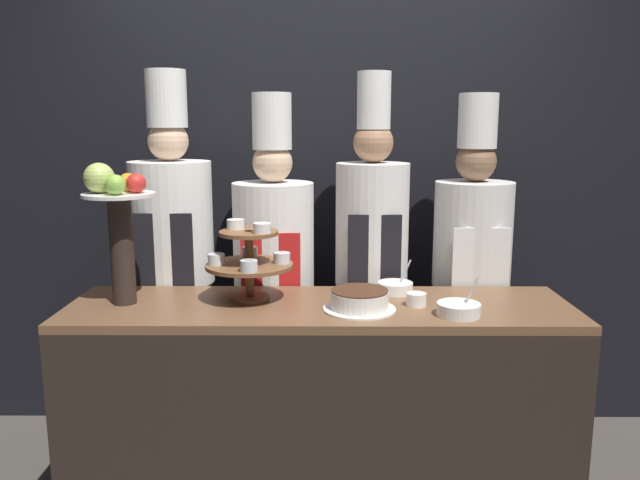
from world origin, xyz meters
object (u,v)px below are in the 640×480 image
object	(u,v)px
tiered_stand	(249,258)
chef_center_right	(372,255)
chef_left	(173,253)
fruit_pedestal	(117,216)
chef_center_left	(274,267)
serving_bowl_near	(459,309)
cup_white	(416,299)
serving_bowl_far	(395,287)
cake_round	(359,300)
chef_right	(471,265)

from	to	relation	value
tiered_stand	chef_center_right	xyz separation A→B (m)	(0.54, 0.43, -0.08)
tiered_stand	chef_center_right	bearing A→B (deg)	38.09
chef_left	fruit_pedestal	bearing A→B (deg)	-101.72
chef_center_left	serving_bowl_near	bearing A→B (deg)	-39.92
cup_white	chef_left	distance (m)	1.22
cup_white	serving_bowl_far	xyz separation A→B (m)	(-0.06, 0.20, -0.00)
cake_round	chef_left	size ratio (longest dim) A/B	0.15
chef_center_left	chef_center_right	world-z (taller)	chef_center_right
cake_round	chef_center_right	world-z (taller)	chef_center_right
cup_white	chef_center_right	distance (m)	0.53
tiered_stand	serving_bowl_far	distance (m)	0.65
fruit_pedestal	chef_center_left	size ratio (longest dim) A/B	0.32
fruit_pedestal	serving_bowl_far	distance (m)	1.21
chef_center_left	chef_right	size ratio (longest dim) A/B	1.00
cup_white	chef_left	bearing A→B (deg)	155.37
tiered_stand	chef_center_left	size ratio (longest dim) A/B	0.20
cup_white	cake_round	bearing A→B (deg)	-166.21
chef_left	chef_center_left	world-z (taller)	chef_left
chef_center_right	fruit_pedestal	bearing A→B (deg)	-155.74
cake_round	chef_center_right	xyz separation A→B (m)	(0.09, 0.57, 0.07)
chef_left	chef_right	bearing A→B (deg)	0.00
fruit_pedestal	cake_round	distance (m)	1.03
chef_center_left	chef_center_right	distance (m)	0.48
cup_white	chef_right	world-z (taller)	chef_right
fruit_pedestal	chef_center_right	distance (m)	1.20
tiered_stand	cup_white	bearing A→B (deg)	-6.89
tiered_stand	chef_center_left	xyz separation A→B (m)	(0.07, 0.43, -0.14)
chef_center_left	chef_right	world-z (taller)	chef_center_left
cup_white	chef_right	distance (m)	0.61
tiered_stand	chef_right	distance (m)	1.12
cup_white	chef_right	xyz separation A→B (m)	(0.34, 0.51, 0.03)
chef_center_right	serving_bowl_far	bearing A→B (deg)	-75.38
chef_center_left	chef_center_right	xyz separation A→B (m)	(0.48, 0.00, 0.06)
tiered_stand	serving_bowl_far	world-z (taller)	tiered_stand
chef_left	chef_center_right	size ratio (longest dim) A/B	1.00
serving_bowl_far	chef_right	xyz separation A→B (m)	(0.41, 0.31, 0.03)
cup_white	chef_right	size ratio (longest dim) A/B	0.05
fruit_pedestal	serving_bowl_near	bearing A→B (deg)	-6.74
fruit_pedestal	chef_center_left	world-z (taller)	chef_center_left
chef_left	serving_bowl_near	bearing A→B (deg)	-27.03
tiered_stand	chef_left	world-z (taller)	chef_left
cake_round	cup_white	bearing A→B (deg)	13.79
cup_white	serving_bowl_far	size ratio (longest dim) A/B	0.52
cake_round	serving_bowl_far	bearing A→B (deg)	56.16
chef_left	chef_center_left	size ratio (longest dim) A/B	1.06
cake_round	chef_center_left	distance (m)	0.69
cup_white	chef_center_right	xyz separation A→B (m)	(-0.14, 0.51, 0.08)
serving_bowl_near	serving_bowl_far	world-z (taller)	serving_bowl_near
fruit_pedestal	chef_right	xyz separation A→B (m)	(1.55, 0.48, -0.31)
chef_right	cake_round	bearing A→B (deg)	-135.51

